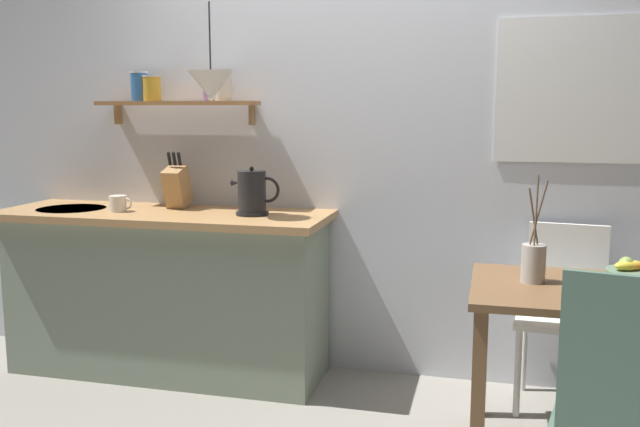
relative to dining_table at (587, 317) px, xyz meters
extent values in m
plane|color=gray|center=(-1.14, 0.14, -0.62)|extent=(14.00, 14.00, 0.00)
cube|color=silver|center=(-0.94, 0.79, 0.73)|extent=(6.80, 0.10, 2.70)
cube|color=white|center=(0.00, 0.73, 0.95)|extent=(0.80, 0.01, 0.72)
cube|color=silver|center=(0.00, 0.74, 0.95)|extent=(0.74, 0.01, 0.66)
cube|color=gray|center=(-2.14, 0.46, -0.18)|extent=(1.74, 0.52, 0.88)
cube|color=tan|center=(-2.14, 0.44, 0.28)|extent=(1.83, 0.63, 0.04)
cylinder|color=#B7BABF|center=(-2.70, 0.42, 0.30)|extent=(0.38, 0.38, 0.01)
cube|color=#9E6B3D|center=(-2.13, 0.63, 0.89)|extent=(0.93, 0.18, 0.02)
cube|color=#99754C|center=(-2.55, 0.71, 0.82)|extent=(0.02, 0.06, 0.12)
cube|color=#99754C|center=(-1.72, 0.71, 0.82)|extent=(0.02, 0.06, 0.12)
cylinder|color=#3366A3|center=(-2.36, 0.63, 0.97)|extent=(0.10, 0.10, 0.16)
cylinder|color=silver|center=(-2.36, 0.63, 1.06)|extent=(0.10, 0.10, 0.01)
cylinder|color=gold|center=(-2.28, 0.63, 0.96)|extent=(0.10, 0.10, 0.13)
cylinder|color=silver|center=(-2.28, 0.63, 1.04)|extent=(0.11, 0.11, 0.01)
cylinder|color=#3366A3|center=(-1.92, 0.63, 0.97)|extent=(0.08, 0.08, 0.14)
cylinder|color=silver|center=(-1.92, 0.63, 1.04)|extent=(0.09, 0.09, 0.01)
cylinder|color=#7F5689|center=(-1.92, 0.63, 0.95)|extent=(0.10, 0.10, 0.11)
cylinder|color=silver|center=(-1.92, 0.63, 1.01)|extent=(0.11, 0.11, 0.01)
cylinder|color=beige|center=(-1.86, 0.63, 0.98)|extent=(0.10, 0.10, 0.16)
cylinder|color=silver|center=(-1.86, 0.63, 1.06)|extent=(0.11, 0.11, 0.01)
cube|color=brown|center=(0.00, 0.00, 0.11)|extent=(0.95, 0.72, 0.03)
cube|color=brown|center=(-0.42, -0.31, -0.26)|extent=(0.06, 0.06, 0.71)
cube|color=brown|center=(-0.42, 0.31, -0.26)|extent=(0.06, 0.06, 0.71)
cube|color=#4C6B5B|center=(0.03, -0.60, -0.17)|extent=(0.48, 0.51, 0.03)
cube|color=#4C6B5B|center=(-0.01, -0.80, 0.11)|extent=(0.35, 0.10, 0.52)
cube|color=white|center=(-0.04, 0.48, -0.17)|extent=(0.48, 0.45, 0.03)
cube|color=white|center=(-0.02, 0.67, 0.07)|extent=(0.39, 0.08, 0.43)
cylinder|color=white|center=(-0.25, 0.33, -0.40)|extent=(0.03, 0.03, 0.44)
cylinder|color=white|center=(0.12, 0.29, -0.40)|extent=(0.03, 0.03, 0.44)
cylinder|color=white|center=(-0.21, 0.67, -0.40)|extent=(0.03, 0.03, 0.44)
cylinder|color=white|center=(0.17, 0.63, -0.40)|extent=(0.03, 0.03, 0.44)
cylinder|color=slate|center=(0.19, 0.07, 0.13)|extent=(0.11, 0.11, 0.01)
cylinder|color=slate|center=(0.19, 0.07, 0.16)|extent=(0.25, 0.25, 0.06)
ellipsoid|color=yellow|center=(0.16, 0.07, 0.21)|extent=(0.15, 0.12, 0.04)
sphere|color=#8EA84C|center=(0.15, 0.08, 0.21)|extent=(0.06, 0.06, 0.06)
cylinder|color=#B7B2A8|center=(-0.22, 0.05, 0.21)|extent=(0.10, 0.10, 0.16)
cylinder|color=brown|center=(-0.23, 0.05, 0.41)|extent=(0.05, 0.02, 0.24)
cylinder|color=brown|center=(-0.22, 0.04, 0.43)|extent=(0.01, 0.04, 0.30)
cylinder|color=brown|center=(-0.21, 0.04, 0.43)|extent=(0.07, 0.03, 0.27)
cylinder|color=black|center=(-1.63, 0.45, 0.31)|extent=(0.17, 0.17, 0.02)
cylinder|color=#232326|center=(-1.63, 0.45, 0.43)|extent=(0.15, 0.15, 0.21)
sphere|color=black|center=(-1.63, 0.45, 0.54)|extent=(0.02, 0.02, 0.02)
cone|color=#232326|center=(-1.72, 0.45, 0.47)|extent=(0.04, 0.04, 0.04)
torus|color=black|center=(-1.54, 0.45, 0.44)|extent=(0.14, 0.02, 0.14)
cube|color=tan|center=(-2.11, 0.56, 0.42)|extent=(0.11, 0.19, 0.25)
cylinder|color=black|center=(-2.14, 0.54, 0.58)|extent=(0.02, 0.04, 0.08)
cylinder|color=black|center=(-2.11, 0.54, 0.58)|extent=(0.02, 0.04, 0.08)
cylinder|color=black|center=(-2.08, 0.54, 0.58)|extent=(0.02, 0.04, 0.08)
cylinder|color=white|center=(-2.38, 0.38, 0.34)|extent=(0.09, 0.09, 0.09)
torus|color=white|center=(-2.32, 0.38, 0.35)|extent=(0.06, 0.01, 0.06)
cylinder|color=black|center=(-1.79, 0.32, 1.21)|extent=(0.01, 0.01, 0.34)
cone|color=silver|center=(-1.79, 0.32, 0.97)|extent=(0.23, 0.23, 0.15)
sphere|color=white|center=(-1.79, 0.32, 0.92)|extent=(0.04, 0.04, 0.04)
camera|label=1|loc=(-0.40, -2.95, 0.86)|focal=38.64mm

